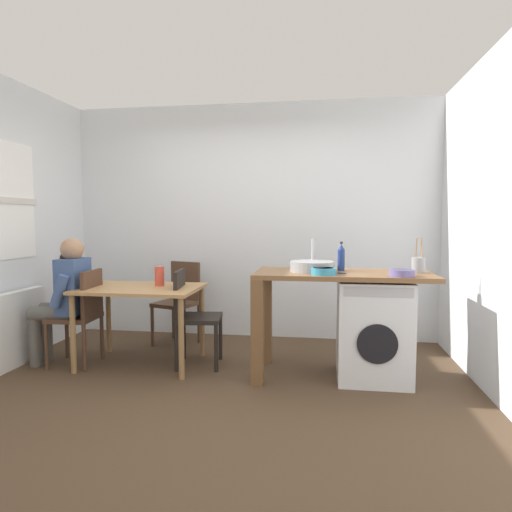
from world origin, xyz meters
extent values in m
plane|color=#4C3826|center=(0.00, 0.00, 0.00)|extent=(5.46, 5.46, 0.00)
cube|color=silver|center=(0.00, 1.75, 1.35)|extent=(4.60, 0.10, 2.70)
cube|color=white|center=(-2.10, 0.30, 1.55)|extent=(0.01, 0.90, 1.10)
cube|color=beige|center=(-2.09, 0.30, 1.55)|extent=(0.02, 0.96, 0.06)
cube|color=white|center=(-2.02, 0.30, 0.35)|extent=(0.10, 0.80, 0.70)
cube|color=tan|center=(-0.87, 0.52, 0.72)|extent=(1.10, 0.76, 0.03)
cylinder|color=#977045|center=(-1.37, 0.19, 0.35)|extent=(0.05, 0.05, 0.71)
cylinder|color=#977045|center=(-0.37, 0.19, 0.35)|extent=(0.05, 0.05, 0.71)
cylinder|color=#977045|center=(-1.37, 0.85, 0.35)|extent=(0.05, 0.05, 0.71)
cylinder|color=#977045|center=(-0.37, 0.85, 0.35)|extent=(0.05, 0.05, 0.71)
cube|color=#4C3323|center=(-1.49, 0.42, 0.45)|extent=(0.42, 0.42, 0.04)
cube|color=#4C3323|center=(-1.31, 0.43, 0.68)|extent=(0.06, 0.38, 0.45)
cylinder|color=#4C3323|center=(-1.66, 0.23, 0.23)|extent=(0.04, 0.04, 0.45)
cylinder|color=#4C3323|center=(-1.68, 0.59, 0.23)|extent=(0.04, 0.04, 0.45)
cylinder|color=#4C3323|center=(-1.30, 0.25, 0.23)|extent=(0.04, 0.04, 0.45)
cylinder|color=#4C3323|center=(-1.32, 0.61, 0.23)|extent=(0.04, 0.04, 0.45)
cube|color=black|center=(-0.32, 0.57, 0.45)|extent=(0.44, 0.44, 0.04)
cube|color=black|center=(-0.50, 0.55, 0.68)|extent=(0.08, 0.38, 0.45)
cylinder|color=black|center=(-0.16, 0.77, 0.23)|extent=(0.04, 0.04, 0.45)
cylinder|color=black|center=(-0.12, 0.42, 0.23)|extent=(0.04, 0.04, 0.45)
cylinder|color=black|center=(-0.52, 0.73, 0.23)|extent=(0.04, 0.04, 0.45)
cylinder|color=black|center=(-0.48, 0.37, 0.23)|extent=(0.04, 0.04, 0.45)
cube|color=#4C3323|center=(-0.77, 1.22, 0.45)|extent=(0.51, 0.51, 0.04)
cube|color=#4C3323|center=(-0.71, 1.39, 0.68)|extent=(0.37, 0.16, 0.45)
cylinder|color=#4C3323|center=(-0.66, 0.99, 0.23)|extent=(0.04, 0.04, 0.45)
cylinder|color=#4C3323|center=(-1.00, 1.12, 0.23)|extent=(0.04, 0.04, 0.45)
cylinder|color=#4C3323|center=(-0.54, 1.33, 0.23)|extent=(0.04, 0.04, 0.45)
cylinder|color=#4C3323|center=(-0.88, 1.45, 0.23)|extent=(0.04, 0.04, 0.45)
cylinder|color=#595651|center=(-1.82, 0.32, 0.23)|extent=(0.11, 0.11, 0.45)
cylinder|color=#595651|center=(-1.83, 0.50, 0.23)|extent=(0.11, 0.11, 0.45)
cylinder|color=#595651|center=(-1.66, 0.32, 0.50)|extent=(0.41, 0.16, 0.14)
cylinder|color=#595651|center=(-1.67, 0.50, 0.50)|extent=(0.41, 0.16, 0.14)
cube|color=#3F598C|center=(-1.49, 0.42, 0.75)|extent=(0.22, 0.35, 0.52)
cylinder|color=#3F598C|center=(-1.50, 0.21, 0.74)|extent=(0.19, 0.10, 0.31)
cylinder|color=#3F598C|center=(-1.52, 0.63, 0.74)|extent=(0.19, 0.10, 0.31)
sphere|color=#A57A5B|center=(-1.49, 0.42, 1.09)|extent=(0.21, 0.21, 0.21)
sphere|color=black|center=(-1.55, 0.42, 1.01)|extent=(0.12, 0.12, 0.12)
cube|color=brown|center=(0.99, 0.46, 0.90)|extent=(1.50, 0.68, 0.04)
cube|color=brown|center=(0.29, 0.17, 0.44)|extent=(0.10, 0.10, 0.88)
cube|color=brown|center=(0.29, 0.75, 0.44)|extent=(0.10, 0.10, 0.88)
cube|color=silver|center=(1.26, 0.46, 0.43)|extent=(0.60, 0.60, 0.86)
cylinder|color=black|center=(1.26, 0.16, 0.39)|extent=(0.32, 0.02, 0.32)
cube|color=#B2B2B7|center=(1.26, 0.17, 0.80)|extent=(0.54, 0.01, 0.08)
cylinder|color=#9EA0A5|center=(0.73, 0.46, 0.97)|extent=(0.38, 0.38, 0.09)
cylinder|color=#B2B2B7|center=(0.73, 0.64, 1.06)|extent=(0.02, 0.02, 0.28)
cylinder|color=navy|center=(0.98, 0.58, 1.01)|extent=(0.06, 0.06, 0.19)
cone|color=navy|center=(0.98, 0.58, 1.13)|extent=(0.06, 0.06, 0.05)
cylinder|color=#262626|center=(0.98, 0.58, 1.17)|extent=(0.03, 0.03, 0.02)
cylinder|color=teal|center=(0.83, 0.26, 0.95)|extent=(0.21, 0.21, 0.06)
cylinder|color=#1E546B|center=(0.83, 0.26, 0.96)|extent=(0.16, 0.16, 0.03)
cylinder|color=gray|center=(1.62, 0.51, 0.99)|extent=(0.11, 0.11, 0.13)
cylinder|color=#99724C|center=(1.61, 0.52, 1.13)|extent=(0.01, 0.04, 0.18)
cylinder|color=#99724C|center=(1.64, 0.50, 1.13)|extent=(0.01, 0.05, 0.18)
cylinder|color=slate|center=(1.44, 0.24, 0.95)|extent=(0.20, 0.20, 0.05)
cylinder|color=#3D375B|center=(1.44, 0.24, 0.96)|extent=(0.16, 0.16, 0.03)
cylinder|color=#D84C38|center=(-0.72, 0.62, 0.83)|extent=(0.09, 0.09, 0.18)
cube|color=#B2B2B7|center=(0.94, 0.36, 0.92)|extent=(0.15, 0.06, 0.01)
cube|color=#262628|center=(0.94, 0.36, 0.92)|extent=(0.15, 0.06, 0.01)
camera|label=1|loc=(0.81, -3.36, 1.36)|focal=30.89mm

